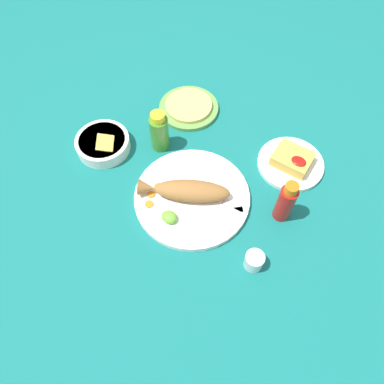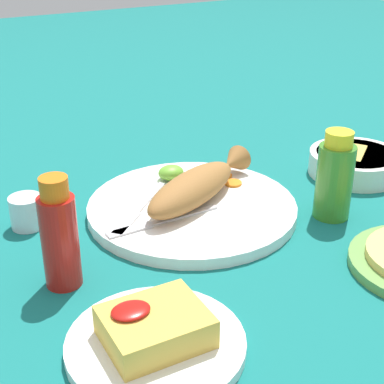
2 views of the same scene
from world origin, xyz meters
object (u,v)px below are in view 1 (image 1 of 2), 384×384
Objects in this scene: guacamole_bowl at (103,143)px; hot_sauce_bottle_red at (286,202)px; fried_fish at (187,191)px; main_plate at (192,197)px; fork_far at (215,214)px; tortilla_plate at (189,108)px; hot_sauce_bottle_green at (159,132)px; fork_near at (222,199)px; side_plate_fries at (290,164)px; salt_cup at (254,261)px.

hot_sauce_bottle_red is at bearing 8.42° from guacamole_bowl.
fried_fish is 1.53× the size of guacamole_bowl.
fried_fish is at bearing -152.02° from main_plate.
tortilla_plate is (-0.29, 0.31, -0.01)m from fork_far.
hot_sauce_bottle_green is 0.85× the size of guacamole_bowl.
fried_fish is at bearing -157.44° from fork_near.
fork_far is (0.09, -0.02, 0.01)m from main_plate.
hot_sauce_bottle_green is (-0.18, 0.12, 0.02)m from fried_fish.
side_plate_fries is (0.11, 0.23, -0.01)m from fork_near.
hot_sauce_bottle_green is at bearing 36.01° from guacamole_bowl.
tortilla_plate is at bearing 124.53° from main_plate.
fork_near reaches higher than main_plate.
salt_cup is at bearing -40.08° from tortilla_plate.
fork_far reaches higher than main_plate.
fork_far is 0.17m from salt_cup.
tortilla_plate is at bearing 94.11° from fried_fish.
fork_near is at bearing -115.47° from side_plate_fries.
fried_fish reaches higher than tortilla_plate.
tortilla_plate is (-0.19, 0.30, -0.04)m from fried_fish.
fork_far is at bearing -2.95° from guacamole_bowl.
hot_sauce_bottle_red is at bearing -8.01° from fork_far.
main_plate is 0.36m from tortilla_plate.
fork_far is 0.30m from side_plate_fries.
fried_fish reaches higher than fork_near.
hot_sauce_bottle_red is 0.19m from side_plate_fries.
fork_far is 0.43m from guacamole_bowl.
main_plate is at bearing 161.39° from salt_cup.
hot_sauce_bottle_red is 1.07× the size of hot_sauce_bottle_green.
tortilla_plate is (-0.01, 0.18, -0.06)m from hot_sauce_bottle_green.
guacamole_bowl is at bearing -153.79° from side_plate_fries.
salt_cup is 0.58m from tortilla_plate.
fried_fish is at bearing -57.91° from tortilla_plate.
hot_sauce_bottle_green reaches higher than main_plate.
fork_far is 0.94× the size of hot_sauce_bottle_red.
hot_sauce_bottle_green is (-0.27, 0.08, 0.05)m from fork_near.
main_plate is at bearing -1.17° from guacamole_bowl.
tortilla_plate is (-0.20, 0.29, -0.00)m from main_plate.
hot_sauce_bottle_green is at bearing 155.88° from salt_cup.
guacamole_bowl reaches higher than salt_cup.
side_plate_fries is (0.38, 0.15, -0.06)m from hot_sauce_bottle_green.
side_plate_fries is at bearing -3.87° from tortilla_plate.
tortilla_plate is (-0.44, 0.20, -0.06)m from hot_sauce_bottle_red.
side_plate_fries is (-0.05, 0.17, -0.06)m from hot_sauce_bottle_red.
guacamole_bowl reaches higher than main_plate.
main_plate is 2.19× the size of hot_sauce_bottle_red.
hot_sauce_bottle_red reaches higher than hot_sauce_bottle_green.
salt_cup reaches higher than main_plate.
fork_far is at bearing -46.78° from tortilla_plate.
guacamole_bowl is (-0.43, 0.02, 0.00)m from fork_far.
fried_fish reaches higher than main_plate.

